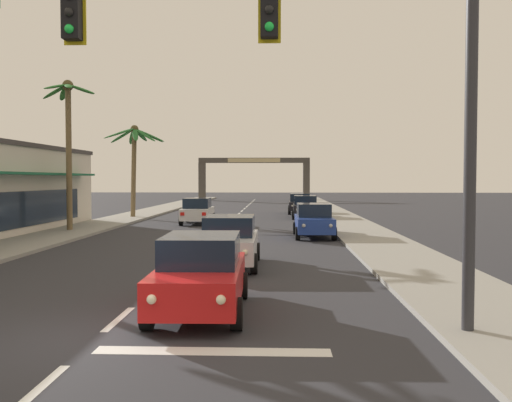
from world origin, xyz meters
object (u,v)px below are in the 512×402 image
Objects in this scene: sedan_parked_far_kerb at (300,203)px; town_gateway_arch at (254,172)px; sedan_lead_at_stop_bar at (201,273)px; palm_left_farthest at (135,148)px; sedan_parked_nearest_kerb at (305,207)px; sedan_oncoming_far at (198,211)px; sedan_parked_mid_kerb at (314,220)px; palm_left_third at (68,124)px; traffic_signal_mast at (279,51)px; sedan_third_in_queue at (230,241)px.

sedan_parked_far_kerb is 29.74m from town_gateway_arch.
palm_left_farthest reaches higher than sedan_lead_at_stop_bar.
sedan_parked_far_kerb is (-0.18, 5.51, 0.00)m from sedan_parked_nearest_kerb.
sedan_parked_nearest_kerb is at bearing 37.23° from sedan_oncoming_far.
sedan_parked_mid_kerb and sedan_parked_far_kerb have the same top height.
sedan_lead_at_stop_bar is 1.00× the size of sedan_parked_far_kerb.
palm_left_farthest is at bearing 137.92° from sedan_oncoming_far.
town_gateway_arch reaches higher than sedan_parked_mid_kerb.
sedan_parked_far_kerb is (0.04, 18.89, 0.00)m from sedan_parked_mid_kerb.
sedan_lead_at_stop_bar and sedan_oncoming_far have the same top height.
palm_left_third is (-13.17, 2.02, 5.04)m from sedan_parked_mid_kerb.
sedan_oncoming_far is at bearing -92.73° from town_gateway_arch.
sedan_oncoming_far is 0.65× the size of palm_left_farthest.
traffic_signal_mast reaches higher than sedan_parked_far_kerb.
town_gateway_arch is at bearing 91.69° from sedan_third_in_queue.
sedan_lead_at_stop_bar and sedan_parked_far_kerb have the same top height.
traffic_signal_mast reaches higher than sedan_parked_mid_kerb.
sedan_parked_far_kerb is (7.04, 11.00, 0.00)m from sedan_oncoming_far.
traffic_signal_mast is 26.30m from sedan_oncoming_far.
sedan_lead_at_stop_bar is 6.34m from sedan_third_in_queue.
sedan_third_in_queue is at bearing -96.91° from sedan_parked_far_kerb.
sedan_parked_mid_kerb is 0.65× the size of palm_left_farthest.
sedan_third_in_queue is 15.87m from palm_left_third.
sedan_third_in_queue is 0.54× the size of palm_left_third.
sedan_parked_far_kerb is (3.43, 28.32, 0.00)m from sedan_third_in_queue.
traffic_signal_mast is 36.70m from sedan_parked_far_kerb.
traffic_signal_mast is 5.01m from sedan_lead_at_stop_bar.
sedan_lead_at_stop_bar is at bearing -88.54° from town_gateway_arch.
town_gateway_arch is (1.91, 40.13, 3.01)m from sedan_oncoming_far.
sedan_oncoming_far is 40.29m from town_gateway_arch.
sedan_oncoming_far is at bearing -142.77° from sedan_parked_nearest_kerb.
palm_left_third reaches higher than town_gateway_arch.
sedan_lead_at_stop_bar is 29.39m from sedan_parked_nearest_kerb.
sedan_parked_nearest_kerb and sedan_parked_far_kerb have the same top height.
sedan_parked_far_kerb is at bearing 89.88° from sedan_parked_mid_kerb.
sedan_third_in_queue is 17.70m from sedan_oncoming_far.
town_gateway_arch is at bearing 92.90° from traffic_signal_mast.
sedan_third_in_queue and sedan_oncoming_far have the same top height.
palm_left_farthest reaches higher than sedan_parked_far_kerb.
sedan_parked_nearest_kerb is 35.18m from town_gateway_arch.
palm_left_third reaches higher than sedan_parked_far_kerb.
traffic_signal_mast is at bearing -70.72° from palm_left_farthest.
sedan_lead_at_stop_bar is at bearing -97.21° from sedan_parked_nearest_kerb.
palm_left_farthest reaches higher than sedan_parked_mid_kerb.
sedan_parked_nearest_kerb is 0.54× the size of palm_left_third.
palm_left_third is (-9.77, 11.45, 5.04)m from sedan_third_in_queue.
traffic_signal_mast is 2.48× the size of sedan_parked_mid_kerb.
palm_left_third is at bearing -94.44° from palm_left_farthest.
sedan_parked_far_kerb is at bearing 84.23° from sedan_lead_at_stop_bar.
sedan_parked_far_kerb is 14.50m from palm_left_farthest.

